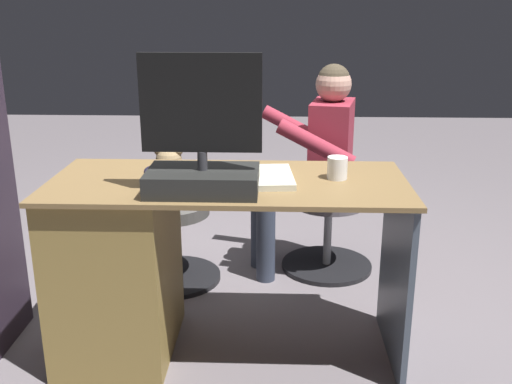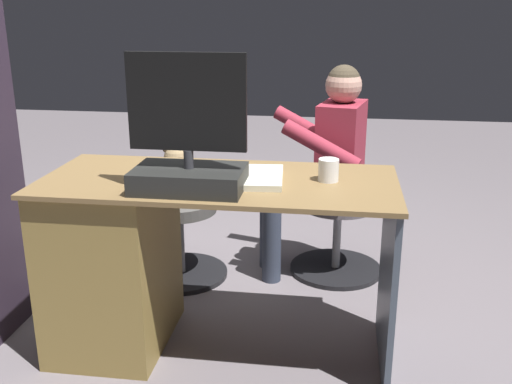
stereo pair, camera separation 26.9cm
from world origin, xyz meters
TOP-DOWN VIEW (x-y plane):
  - ground_plane at (0.00, 0.00)m, footprint 10.00×10.00m
  - desk at (0.37, 0.37)m, footprint 1.39×0.61m
  - monitor at (0.08, 0.52)m, footprint 0.43×0.26m
  - keyboard at (0.01, 0.29)m, footprint 0.42×0.14m
  - computer_mouse at (0.31, 0.32)m, footprint 0.06×0.10m
  - cup at (-0.42, 0.34)m, footprint 0.08×0.08m
  - tv_remote at (0.29, 0.35)m, footprint 0.06×0.15m
  - notebook_binder at (-0.14, 0.37)m, footprint 0.24×0.32m
  - office_chair_teddy at (0.35, -0.28)m, footprint 0.49×0.49m
  - teddy_bear at (0.35, -0.29)m, footprint 0.22×0.22m
  - visitor_chair at (-0.47, -0.45)m, footprint 0.50×0.50m
  - person at (-0.39, -0.44)m, footprint 0.55×0.54m

SIDE VIEW (x-z plane):
  - ground_plane at x=0.00m, z-range 0.00..0.00m
  - visitor_chair at x=-0.47m, z-range 0.03..0.45m
  - office_chair_teddy at x=0.35m, z-range 0.03..0.46m
  - desk at x=0.37m, z-range 0.02..0.77m
  - teddy_bear at x=0.35m, z-range 0.41..0.71m
  - person at x=-0.39m, z-range 0.09..1.20m
  - tv_remote at x=0.29m, z-range 0.75..0.77m
  - keyboard at x=0.01m, z-range 0.75..0.77m
  - notebook_binder at x=-0.14m, z-range 0.75..0.77m
  - computer_mouse at x=0.31m, z-range 0.75..0.78m
  - cup at x=-0.42m, z-range 0.75..0.84m
  - monitor at x=0.08m, z-range 0.63..1.13m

